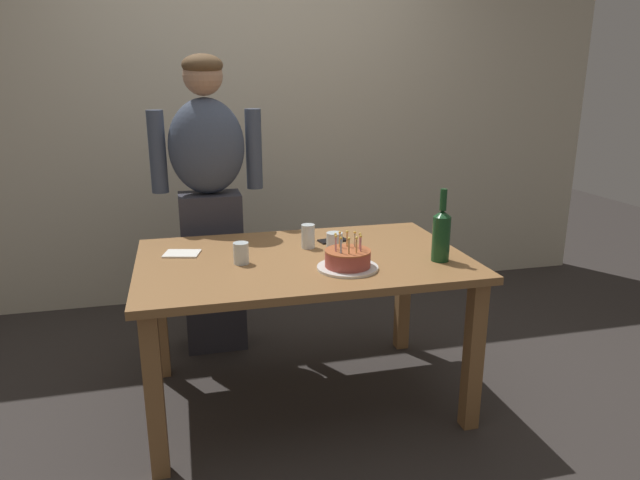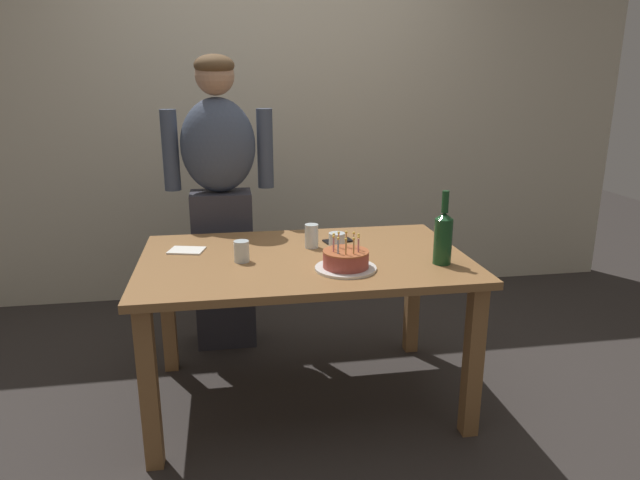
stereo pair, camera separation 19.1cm
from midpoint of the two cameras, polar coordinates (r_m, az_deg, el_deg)
ground_plane at (r=2.92m, az=0.44°, el=-15.63°), size 10.00×10.00×0.00m
back_wall at (r=4.03m, az=-3.43°, el=12.64°), size 5.20×0.10×2.60m
dining_table at (r=2.64m, az=0.47°, el=-3.68°), size 1.50×0.96×0.74m
birthday_cake at (r=2.43m, az=4.89°, el=-2.13°), size 0.27×0.27×0.16m
water_glass_near at (r=2.53m, az=-5.80°, el=-1.17°), size 0.07×0.07×0.10m
water_glass_far at (r=2.73m, az=1.15°, el=0.38°), size 0.07×0.07×0.12m
water_glass_side at (r=2.66m, az=3.78°, el=-0.31°), size 0.08×0.08×0.10m
wine_bottle at (r=2.56m, az=14.46°, el=0.34°), size 0.08×0.08×0.33m
cell_phone at (r=2.85m, az=3.74°, el=-0.10°), size 0.16×0.10×0.01m
napkin_stack at (r=2.74m, az=-11.41°, el=-1.06°), size 0.19×0.16×0.01m
person_man_bearded at (r=3.23m, az=-8.33°, el=4.02°), size 0.61×0.27×1.66m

